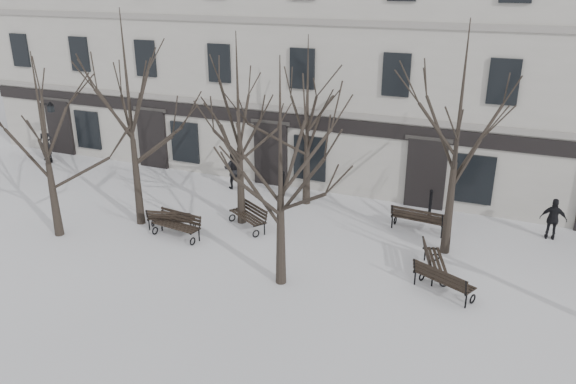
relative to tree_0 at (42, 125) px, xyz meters
The scene contains 20 objects.
ground 9.46m from the tree_0, ahead, with size 100.00×100.00×0.00m, color white.
building 15.66m from the tree_0, 57.11° to the left, with size 40.40×10.20×11.40m.
tree_0 is the anchor object (origin of this frame).
tree_1 3.10m from the tree_0, 44.03° to the left, with size 5.63×5.63×8.04m.
tree_2 9.03m from the tree_0, ahead, with size 4.93×4.93×7.04m.
tree_4 6.83m from the tree_0, 32.87° to the left, with size 5.08×5.08×7.26m.
tree_5 9.83m from the tree_0, 41.80° to the left, with size 4.88×4.88×6.96m.
tree_6 14.12m from the tree_0, 17.58° to the left, with size 5.51×5.51×7.87m.
bench_0 5.80m from the tree_0, 20.69° to the left, with size 1.95×0.91×0.95m.
bench_1 5.55m from the tree_0, 28.48° to the left, with size 1.84×1.02×0.88m.
bench_2 14.33m from the tree_0, ahead, with size 1.97×1.40×0.95m.
bench_3 7.99m from the tree_0, 28.43° to the left, with size 1.91×1.54×0.94m.
bench_4 13.91m from the tree_0, 24.42° to the left, with size 2.05×0.89×1.01m.
bench_5 14.03m from the tree_0, 10.91° to the left, with size 1.17×1.90×0.91m.
lamp_post 9.66m from the tree_0, 136.13° to the left, with size 1.02×0.38×3.24m.
bollard_a 9.89m from the tree_0, 48.63° to the left, with size 0.15×0.15×1.15m.
bollard_b 14.80m from the tree_0, 30.39° to the left, with size 0.15×0.15×1.13m.
pedestrian_a 10.91m from the tree_0, 137.25° to the left, with size 0.65×0.43×1.78m, color black.
pedestrian_b 8.90m from the tree_0, 62.38° to the left, with size 0.88×0.68×1.81m, color black.
pedestrian_c 18.67m from the tree_0, 22.18° to the left, with size 0.92×0.38×1.57m, color black.
Camera 1 is at (6.87, -14.22, 9.02)m, focal length 35.00 mm.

